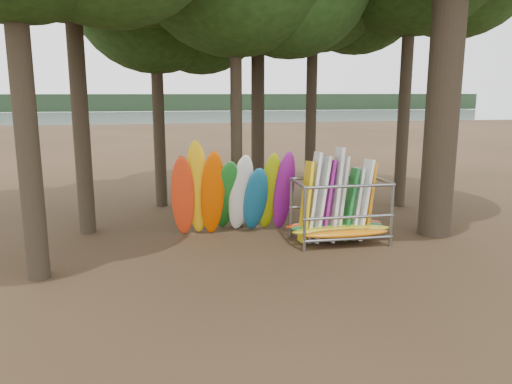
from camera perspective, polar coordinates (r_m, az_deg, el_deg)
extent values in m
plane|color=#47331E|center=(14.74, 3.66, -6.38)|extent=(120.00, 120.00, 0.00)
plane|color=gray|center=(73.80, -8.25, 7.77)|extent=(160.00, 160.00, 0.00)
cube|color=black|center=(123.65, -9.46, 10.06)|extent=(160.00, 4.00, 4.00)
cylinder|color=black|center=(16.71, -19.99, 16.38)|extent=(0.52, 0.52, 12.28)
cylinder|color=black|center=(19.94, -11.22, 12.23)|extent=(0.46, 0.46, 9.72)
cylinder|color=black|center=(21.25, 0.21, 16.17)|extent=(0.55, 0.55, 12.53)
cylinder|color=black|center=(21.12, 6.43, 14.53)|extent=(0.44, 0.44, 11.36)
cylinder|color=black|center=(12.84, -25.54, 15.35)|extent=(0.53, 0.53, 11.24)
cylinder|color=black|center=(16.47, -2.31, 13.97)|extent=(0.39, 0.39, 10.48)
cylinder|color=black|center=(20.48, 16.94, 15.56)|extent=(0.46, 0.46, 12.31)
ellipsoid|color=red|center=(15.60, -8.36, -0.49)|extent=(0.79, 1.02, 2.70)
ellipsoid|color=yellow|center=(15.67, -6.73, 0.45)|extent=(0.88, 1.24, 3.17)
ellipsoid|color=#DB4B00|center=(15.55, -4.98, -0.17)|extent=(0.81, 1.18, 2.86)
ellipsoid|color=#1E7D28|center=(15.93, -3.44, -0.46)|extent=(0.88, 1.90, 2.62)
ellipsoid|color=white|center=(15.84, -1.74, -0.19)|extent=(0.94, 1.53, 2.75)
ellipsoid|color=#15618E|center=(15.90, -0.07, -0.89)|extent=(0.83, 1.46, 2.37)
ellipsoid|color=#A1B90D|center=(16.01, 1.50, 0.00)|extent=(0.74, 1.40, 2.76)
ellipsoid|color=#8A188C|center=(15.99, 3.21, 0.07)|extent=(0.71, 1.37, 2.83)
ellipsoid|color=orange|center=(14.91, 10.22, -4.65)|extent=(2.66, 0.55, 0.24)
ellipsoid|color=yellow|center=(15.24, 9.72, -4.28)|extent=(3.10, 0.55, 0.24)
ellipsoid|color=#176B2A|center=(15.59, 9.22, -3.91)|extent=(2.98, 0.55, 0.24)
ellipsoid|color=red|center=(15.81, 8.91, -3.68)|extent=(3.15, 0.55, 0.24)
cube|color=yellow|center=(15.03, 5.71, -1.22)|extent=(0.38, 0.78, 2.49)
cube|color=silver|center=(15.14, 6.46, -0.59)|extent=(0.49, 0.78, 2.76)
cube|color=silver|center=(15.14, 7.38, -0.81)|extent=(0.55, 0.81, 2.65)
cube|color=#901886|center=(15.31, 8.07, -0.99)|extent=(0.46, 0.76, 2.51)
cube|color=silver|center=(15.23, 9.06, -0.34)|extent=(0.41, 0.79, 2.90)
cube|color=silver|center=(15.53, 9.57, -0.69)|extent=(0.45, 0.79, 2.60)
cube|color=#19722A|center=(15.48, 10.58, -1.40)|extent=(0.52, 0.73, 2.25)
cube|color=white|center=(15.66, 11.22, -1.31)|extent=(0.45, 0.77, 2.25)
cube|color=white|center=(15.62, 12.16, -0.87)|extent=(0.51, 0.78, 2.51)
cube|color=orange|center=(15.89, 12.65, -0.94)|extent=(0.39, 0.76, 2.38)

